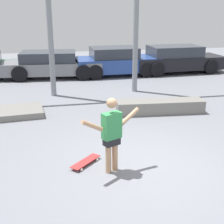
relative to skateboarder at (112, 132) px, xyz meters
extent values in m
plane|color=slate|center=(0.58, 0.05, -0.87)|extent=(36.00, 36.00, 0.00)
cylinder|color=tan|center=(-0.07, -0.03, -0.50)|extent=(0.12, 0.12, 0.73)
cylinder|color=tan|center=(0.07, 0.03, -0.50)|extent=(0.12, 0.12, 0.73)
cube|color=black|center=(0.00, 0.00, -0.19)|extent=(0.37, 0.30, 0.16)
cube|color=#338C4C|center=(0.00, 0.00, 0.13)|extent=(0.42, 0.33, 0.53)
sphere|color=tan|center=(0.00, 0.00, 0.59)|extent=(0.20, 0.20, 0.20)
cylinder|color=tan|center=(-0.41, -0.18, 0.23)|extent=(0.46, 0.27, 0.32)
cylinder|color=tan|center=(0.41, 0.18, 0.23)|extent=(0.46, 0.27, 0.32)
cube|color=red|center=(-0.49, 0.39, -0.80)|extent=(0.71, 0.70, 0.01)
cylinder|color=silver|center=(-0.37, 0.66, -0.84)|extent=(0.06, 0.06, 0.05)
cylinder|color=silver|center=(-0.22, 0.50, -0.84)|extent=(0.06, 0.06, 0.05)
cylinder|color=silver|center=(-0.76, 0.28, -0.84)|extent=(0.06, 0.06, 0.05)
cylinder|color=silver|center=(-0.60, 0.13, -0.84)|extent=(0.06, 0.06, 0.05)
cube|color=slate|center=(2.24, 3.33, -0.66)|extent=(2.79, 0.85, 0.41)
cylinder|color=gray|center=(-1.00, 6.07, 2.32)|extent=(0.20, 0.20, 6.37)
cylinder|color=gray|center=(2.16, 6.07, 2.32)|extent=(0.20, 0.20, 6.37)
cylinder|color=black|center=(-3.05, 10.57, -0.52)|extent=(0.71, 0.28, 0.69)
cylinder|color=black|center=(-2.90, 8.87, -0.52)|extent=(0.71, 0.28, 0.69)
cube|color=slate|center=(-0.93, 9.39, -0.39)|extent=(4.71, 2.17, 0.55)
cube|color=#2D333D|center=(-1.11, 9.40, 0.12)|extent=(2.65, 1.84, 0.46)
cylinder|color=black|center=(0.56, 10.11, -0.51)|extent=(0.72, 0.28, 0.71)
cylinder|color=black|center=(0.40, 8.40, -0.51)|extent=(0.72, 0.28, 0.71)
cylinder|color=black|center=(-2.26, 10.37, -0.51)|extent=(0.72, 0.28, 0.71)
cylinder|color=black|center=(-2.42, 8.66, -0.51)|extent=(0.72, 0.28, 0.71)
cube|color=#284793|center=(2.17, 9.29, -0.35)|extent=(4.03, 1.86, 0.66)
cube|color=#2D333D|center=(2.01, 9.29, 0.23)|extent=(2.23, 1.68, 0.50)
cylinder|color=black|center=(3.38, 10.18, -0.52)|extent=(0.70, 0.24, 0.69)
cylinder|color=black|center=(3.42, 8.45, -0.52)|extent=(0.70, 0.24, 0.69)
cylinder|color=black|center=(0.91, 10.13, -0.52)|extent=(0.70, 0.24, 0.69)
cylinder|color=black|center=(0.95, 8.40, -0.52)|extent=(0.70, 0.24, 0.69)
cube|color=black|center=(5.31, 9.31, -0.36)|extent=(4.66, 1.91, 0.62)
cube|color=#2D333D|center=(5.13, 9.30, 0.21)|extent=(2.58, 1.69, 0.52)
cylinder|color=black|center=(6.71, 10.21, -0.51)|extent=(0.71, 0.25, 0.71)
cylinder|color=black|center=(6.77, 8.51, -0.51)|extent=(0.71, 0.25, 0.71)
cylinder|color=black|center=(3.86, 10.11, -0.51)|extent=(0.71, 0.25, 0.71)
cylinder|color=black|center=(3.92, 8.41, -0.51)|extent=(0.71, 0.25, 0.71)
camera|label=1|loc=(-1.13, -5.56, 2.34)|focal=50.00mm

